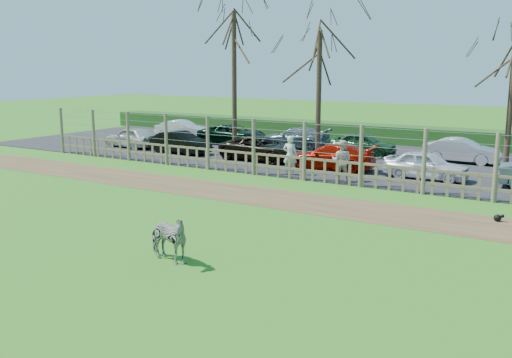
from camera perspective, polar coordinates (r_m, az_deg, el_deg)
The scene contains 21 objects.
ground at distance 17.56m, azimuth -7.09°, elevation -4.55°, with size 120.00×120.00×0.00m, color #4F882E.
dirt_strip at distance 21.14m, azimuth 0.53°, elevation -1.74°, with size 34.00×2.80×0.01m, color brown.
asphalt at distance 30.00m, azimuth 10.43°, elevation 1.98°, with size 44.00×13.00×0.04m, color #232326.
hedge at distance 36.49m, azimuth 14.47°, elevation 4.27°, with size 46.00×2.00×1.10m, color #1E4716.
fence at distance 23.99m, azimuth 4.84°, elevation 1.73°, with size 30.16×0.16×2.50m.
tree_left at distance 30.85m, azimuth -2.21°, elevation 12.84°, with size 4.80×4.80×7.88m.
tree_mid at distance 29.49m, azimuth 6.35°, elevation 11.40°, with size 4.80×4.80×6.83m.
zebra at distance 14.20m, azimuth -8.92°, elevation -5.86°, with size 0.66×1.44×1.22m, color gray.
visitor_a at distance 25.07m, azimuth 3.43°, elevation 2.39°, with size 0.63×0.41×1.72m, color beige.
visitor_b at distance 23.84m, azimuth 8.56°, elevation 1.83°, with size 0.84×0.65×1.72m, color beige.
crow at distance 19.24m, azimuth 23.04°, elevation -3.59°, with size 0.31×0.23×0.25m.
car_0 at distance 34.34m, azimuth -12.35°, elevation 4.10°, with size 1.42×3.52×1.20m, color beige.
car_1 at distance 31.57m, azimuth -7.57°, elevation 3.66°, with size 1.27×3.64×1.20m, color black.
car_2 at distance 28.93m, azimuth 0.52°, elevation 3.07°, with size 1.99×4.32×1.20m, color black.
car_3 at distance 26.56m, azimuth 7.45°, elevation 2.24°, with size 1.68×4.13×1.20m, color #981103.
car_4 at distance 25.14m, azimuth 16.66°, elevation 1.35°, with size 1.42×3.52×1.20m, color silver.
car_7 at distance 37.98m, azimuth -7.34°, elevation 4.93°, with size 1.27×3.64×1.20m, color white.
car_8 at distance 35.06m, azimuth -2.32°, elevation 4.50°, with size 1.99×4.32×1.20m, color black.
car_9 at distance 33.40m, azimuth 3.90°, elevation 4.14°, with size 1.68×4.13×1.20m, color #506267.
car_10 at distance 31.19m, azimuth 10.69°, elevation 3.47°, with size 1.42×3.52×1.20m, color #214A27.
car_11 at distance 29.96m, azimuth 19.89°, elevation 2.68°, with size 1.27×3.64×1.20m, color #BAB8C0.
Camera 1 is at (10.61, -13.16, 4.75)m, focal length 40.00 mm.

